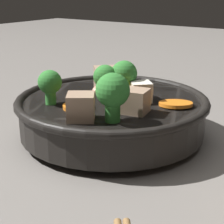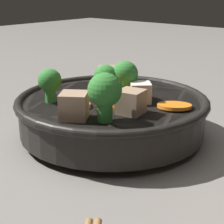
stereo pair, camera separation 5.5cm
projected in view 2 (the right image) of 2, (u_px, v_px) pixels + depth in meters
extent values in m
plane|color=slate|center=(112.00, 136.00, 0.57)|extent=(3.00, 3.00, 0.00)
cylinder|color=black|center=(112.00, 133.00, 0.56)|extent=(0.15, 0.15, 0.01)
cylinder|color=black|center=(112.00, 115.00, 0.55)|extent=(0.27, 0.27, 0.05)
torus|color=black|center=(112.00, 100.00, 0.55)|extent=(0.28, 0.28, 0.01)
cylinder|color=brown|center=(112.00, 108.00, 0.55)|extent=(0.26, 0.26, 0.03)
cylinder|color=orange|center=(123.00, 102.00, 0.53)|extent=(0.06, 0.06, 0.01)
cylinder|color=orange|center=(75.00, 105.00, 0.51)|extent=(0.05, 0.05, 0.01)
cylinder|color=orange|center=(174.00, 106.00, 0.51)|extent=(0.07, 0.07, 0.01)
cylinder|color=green|center=(106.00, 92.00, 0.55)|extent=(0.02, 0.02, 0.02)
sphere|color=#2D752D|center=(106.00, 76.00, 0.54)|extent=(0.03, 0.03, 0.03)
cylinder|color=green|center=(105.00, 112.00, 0.46)|extent=(0.02, 0.02, 0.03)
sphere|color=#2D752D|center=(105.00, 90.00, 0.45)|extent=(0.04, 0.04, 0.04)
cylinder|color=green|center=(125.00, 90.00, 0.55)|extent=(0.02, 0.02, 0.02)
sphere|color=#2D752D|center=(125.00, 74.00, 0.54)|extent=(0.04, 0.04, 0.04)
cylinder|color=green|center=(51.00, 95.00, 0.53)|extent=(0.02, 0.02, 0.02)
sphere|color=#2D752D|center=(50.00, 80.00, 0.53)|extent=(0.03, 0.03, 0.03)
cube|color=#9E7F66|center=(110.00, 78.00, 0.60)|extent=(0.05, 0.05, 0.04)
cube|color=#9E7F66|center=(131.00, 102.00, 0.48)|extent=(0.04, 0.04, 0.03)
cube|color=silver|center=(140.00, 93.00, 0.53)|extent=(0.04, 0.04, 0.03)
cube|color=#9E7F66|center=(74.00, 106.00, 0.47)|extent=(0.05, 0.05, 0.03)
ellipsoid|color=#EA9E84|center=(107.00, 88.00, 0.58)|extent=(0.05, 0.03, 0.02)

